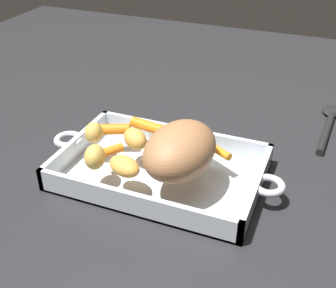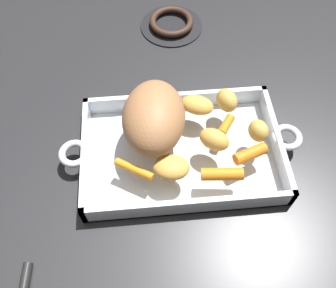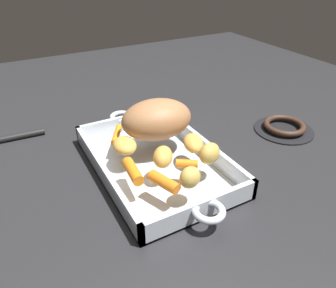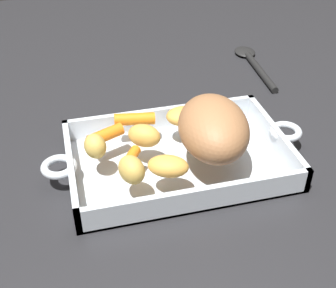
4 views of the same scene
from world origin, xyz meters
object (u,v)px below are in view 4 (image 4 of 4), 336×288
at_px(baby_carrot_center_left, 135,119).
at_px(potato_near_roast, 168,166).
at_px(baby_carrot_southwest, 219,117).
at_px(potato_golden_large, 144,136).
at_px(baby_carrot_northeast, 131,157).
at_px(potato_corner, 95,146).
at_px(pork_roast, 213,128).
at_px(potato_golden_small, 184,116).
at_px(baby_carrot_northwest, 106,135).
at_px(serving_spoon, 253,62).
at_px(roasting_dish, 178,159).
at_px(potato_halved, 132,170).

height_order(baby_carrot_center_left, potato_near_roast, potato_near_roast).
height_order(baby_carrot_southwest, potato_golden_large, potato_golden_large).
height_order(baby_carrot_southwest, baby_carrot_northeast, baby_carrot_northeast).
bearing_deg(baby_carrot_northeast, potato_corner, 153.63).
height_order(pork_roast, baby_carrot_center_left, pork_roast).
bearing_deg(potato_corner, potato_golden_small, 19.62).
relative_size(baby_carrot_northwest, potato_near_roast, 0.97).
height_order(baby_carrot_center_left, serving_spoon, baby_carrot_center_left).
height_order(baby_carrot_southwest, potato_corner, potato_corner).
bearing_deg(roasting_dish, pork_roast, -31.33).
xyz_separation_m(potato_near_roast, potato_golden_small, (0.06, 0.13, -0.00)).
bearing_deg(baby_carrot_southwest, roasting_dish, -150.17).
height_order(pork_roast, baby_carrot_southwest, pork_roast).
distance_m(baby_carrot_northeast, potato_golden_small, 0.14).
height_order(baby_carrot_center_left, potato_corner, potato_corner).
height_order(baby_carrot_northeast, potato_golden_large, potato_golden_large).
relative_size(baby_carrot_northwest, potato_golden_large, 1.10).
height_order(pork_roast, baby_carrot_northwest, pork_roast).
bearing_deg(potato_golden_small, baby_carrot_northwest, -173.17).
xyz_separation_m(baby_carrot_northwest, potato_corner, (-0.02, -0.04, 0.01)).
relative_size(baby_carrot_southwest, potato_halved, 1.47).
distance_m(pork_roast, baby_carrot_northeast, 0.14).
bearing_deg(potato_corner, baby_carrot_southwest, 12.86).
relative_size(baby_carrot_northeast, potato_near_roast, 0.67).
bearing_deg(potato_corner, baby_carrot_northwest, 62.23).
height_order(baby_carrot_center_left, potato_halved, potato_halved).
xyz_separation_m(roasting_dish, baby_carrot_center_left, (-0.06, 0.08, 0.04)).
distance_m(potato_halved, serving_spoon, 0.55).
bearing_deg(serving_spoon, potato_golden_large, 137.16).
bearing_deg(baby_carrot_center_left, baby_carrot_northwest, -147.64).
height_order(roasting_dish, potato_golden_small, potato_golden_small).
xyz_separation_m(roasting_dish, baby_carrot_northwest, (-0.12, 0.04, 0.04)).
height_order(roasting_dish, potato_halved, potato_halved).
height_order(roasting_dish, baby_carrot_center_left, baby_carrot_center_left).
bearing_deg(potato_corner, roasting_dish, 0.17).
height_order(roasting_dish, baby_carrot_northeast, baby_carrot_northeast).
distance_m(roasting_dish, potato_golden_small, 0.08).
bearing_deg(potato_golden_large, roasting_dish, -10.95).
bearing_deg(baby_carrot_northeast, roasting_dish, 17.19).
relative_size(potato_golden_large, potato_near_roast, 0.88).
height_order(potato_corner, serving_spoon, potato_corner).
distance_m(potato_halved, potato_near_roast, 0.06).
relative_size(baby_carrot_northwest, potato_corner, 1.47).
bearing_deg(potato_halved, potato_near_roast, 1.52).
height_order(potato_near_roast, serving_spoon, potato_near_roast).
xyz_separation_m(potato_corner, potato_golden_large, (0.08, 0.01, -0.00)).
xyz_separation_m(potato_halved, potato_golden_small, (0.12, 0.13, -0.01)).
bearing_deg(baby_carrot_northwest, roasting_dish, -19.43).
relative_size(roasting_dish, baby_carrot_southwest, 6.33).
relative_size(baby_carrot_southwest, serving_spoon, 0.30).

